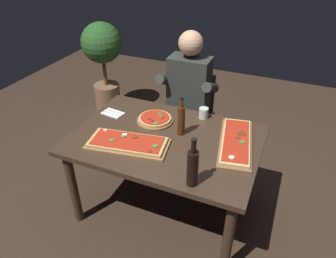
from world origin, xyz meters
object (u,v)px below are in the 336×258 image
(wine_bottle_dark, at_px, (181,120))
(dining_table, at_px, (165,148))
(pizza_round_far, at_px, (155,119))
(pizza_rectangular_left, at_px, (236,142))
(seated_diner, at_px, (187,95))
(oil_bottle_amber, at_px, (193,167))
(diner_chair, at_px, (190,112))
(tumbler_near_camera, at_px, (203,113))
(potted_plant_corner, at_px, (103,57))
(pizza_rectangular_front, at_px, (128,143))

(wine_bottle_dark, bearing_deg, dining_table, -131.84)
(wine_bottle_dark, bearing_deg, pizza_round_far, 161.67)
(pizza_rectangular_left, bearing_deg, seated_diner, 134.62)
(dining_table, bearing_deg, seated_diner, 97.35)
(oil_bottle_amber, bearing_deg, diner_chair, 109.53)
(diner_chair, bearing_deg, tumbler_near_camera, -60.04)
(pizza_rectangular_left, distance_m, pizza_round_far, 0.68)
(seated_diner, xyz_separation_m, potted_plant_corner, (-1.31, 0.58, -0.02))
(pizza_rectangular_left, relative_size, diner_chair, 0.75)
(oil_bottle_amber, distance_m, potted_plant_corner, 2.45)
(pizza_round_far, xyz_separation_m, diner_chair, (0.08, 0.67, -0.27))
(oil_bottle_amber, relative_size, tumbler_near_camera, 3.77)
(tumbler_near_camera, bearing_deg, pizza_rectangular_left, -38.50)
(wine_bottle_dark, height_order, tumbler_near_camera, wine_bottle_dark)
(tumbler_near_camera, relative_size, potted_plant_corner, 0.08)
(wine_bottle_dark, relative_size, potted_plant_corner, 0.27)
(pizza_rectangular_front, relative_size, pizza_rectangular_left, 0.96)
(pizza_rectangular_left, height_order, potted_plant_corner, potted_plant_corner)
(pizza_round_far, bearing_deg, seated_diner, 82.03)
(pizza_round_far, xyz_separation_m, seated_diner, (0.08, 0.55, -0.02))
(dining_table, distance_m, pizza_rectangular_front, 0.31)
(wine_bottle_dark, xyz_separation_m, oil_bottle_amber, (0.26, -0.49, 0.01))
(pizza_round_far, relative_size, potted_plant_corner, 0.26)
(tumbler_near_camera, bearing_deg, diner_chair, 119.96)
(dining_table, height_order, oil_bottle_amber, oil_bottle_amber)
(pizza_round_far, bearing_deg, pizza_rectangular_front, -96.39)
(pizza_round_far, distance_m, potted_plant_corner, 1.67)
(dining_table, distance_m, pizza_rectangular_left, 0.53)
(pizza_rectangular_front, relative_size, tumbler_near_camera, 6.97)
(pizza_round_far, height_order, wine_bottle_dark, wine_bottle_dark)
(potted_plant_corner, bearing_deg, seated_diner, -23.98)
(pizza_round_far, bearing_deg, diner_chair, 83.44)
(pizza_rectangular_left, bearing_deg, tumbler_near_camera, 141.50)
(dining_table, distance_m, tumbler_near_camera, 0.45)
(wine_bottle_dark, relative_size, diner_chair, 0.36)
(seated_diner, bearing_deg, wine_bottle_dark, -74.08)
(oil_bottle_amber, xyz_separation_m, diner_chair, (-0.44, 1.25, -0.39))
(pizza_rectangular_left, height_order, seated_diner, seated_diner)
(pizza_rectangular_front, xyz_separation_m, pizza_round_far, (0.04, 0.38, -0.00))
(seated_diner, bearing_deg, diner_chair, 90.00)
(pizza_round_far, distance_m, wine_bottle_dark, 0.29)
(dining_table, xyz_separation_m, pizza_rectangular_front, (-0.21, -0.19, 0.12))
(pizza_round_far, height_order, tumbler_near_camera, tumbler_near_camera)
(pizza_rectangular_left, xyz_separation_m, potted_plant_corner, (-1.91, 1.19, -0.04))
(pizza_round_far, bearing_deg, potted_plant_corner, 137.34)
(pizza_rectangular_front, bearing_deg, pizza_round_far, 83.61)
(pizza_rectangular_front, distance_m, pizza_round_far, 0.38)
(dining_table, relative_size, seated_diner, 1.05)
(wine_bottle_dark, xyz_separation_m, diner_chair, (-0.18, 0.76, -0.38))
(pizza_rectangular_front, height_order, oil_bottle_amber, oil_bottle_amber)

